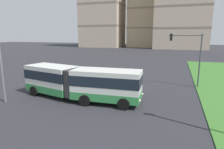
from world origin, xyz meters
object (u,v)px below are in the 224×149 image
object	(u,v)px
articulated_bus	(79,82)
car_silver_hatch	(73,78)
traffic_light_far_right	(190,51)
apartment_tower_west	(102,6)

from	to	relation	value
articulated_bus	car_silver_hatch	bearing A→B (deg)	126.14
traffic_light_far_right	apartment_tower_west	world-z (taller)	apartment_tower_west
car_silver_hatch	apartment_tower_west	size ratio (longest dim) A/B	0.11
car_silver_hatch	apartment_tower_west	bearing A→B (deg)	108.58
car_silver_hatch	traffic_light_far_right	size ratio (longest dim) A/B	0.73
car_silver_hatch	articulated_bus	bearing A→B (deg)	-53.86
traffic_light_far_right	car_silver_hatch	bearing A→B (deg)	-166.50
articulated_bus	apartment_tower_west	size ratio (longest dim) A/B	0.30
articulated_bus	car_silver_hatch	xyz separation A→B (m)	(-3.54, 4.84, -0.90)
articulated_bus	traffic_light_far_right	world-z (taller)	traffic_light_far_right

